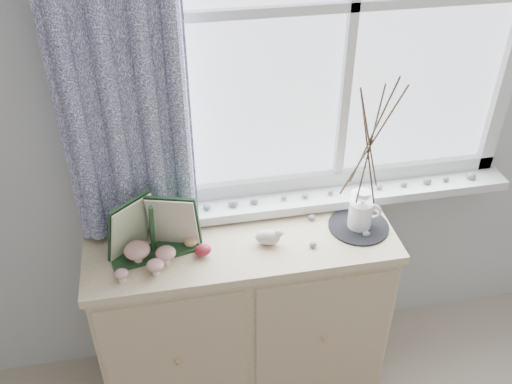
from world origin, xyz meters
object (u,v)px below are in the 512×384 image
Objects in this scene: sideboard at (243,314)px; toadstool_cluster at (146,256)px; twig_pitcher at (370,140)px; botanical_book at (152,232)px.

toadstool_cluster is (-0.36, -0.09, 0.47)m from sideboard.
toadstool_cluster reaches higher than sideboard.
sideboard is at bearing 13.33° from toadstool_cluster.
twig_pitcher is at bearing -1.81° from sideboard.
twig_pitcher is (0.83, 0.07, 0.35)m from toadstool_cluster.
toadstool_cluster is (-0.03, -0.03, -0.08)m from botanical_book.
sideboard is 0.60m from toadstool_cluster.
toadstool_cluster is at bearing -166.67° from sideboard.
toadstool_cluster is at bearing -153.90° from twig_pitcher.
sideboard is 0.95m from twig_pitcher.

